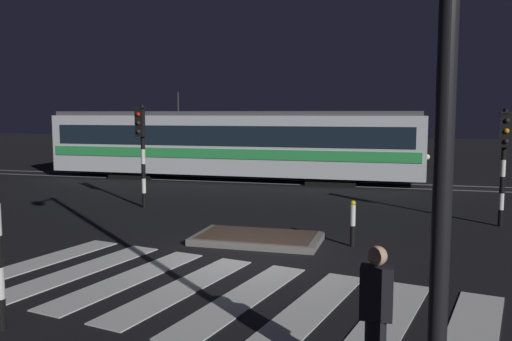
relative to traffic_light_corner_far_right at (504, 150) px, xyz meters
The scene contains 10 objects.
ground_plane 7.97m from the traffic_light_corner_far_right, 139.72° to the right, with size 120.00×120.00×0.00m, color black.
rail_near 9.55m from the traffic_light_corner_far_right, 128.97° to the left, with size 80.00×0.12×0.03m, color #59595E.
rail_far 10.68m from the traffic_light_corner_far_right, 124.02° to the left, with size 80.00×0.12×0.03m, color #59595E.
crosswalk_zebra 9.70m from the traffic_light_corner_far_right, 128.20° to the right, with size 9.88×5.83×0.02m.
traffic_island 7.32m from the traffic_light_corner_far_right, 150.04° to the right, with size 3.09×1.79×0.18m.
traffic_light_corner_far_right is the anchor object (origin of this frame).
traffic_light_corner_far_left 11.05m from the traffic_light_corner_far_right, behind, with size 0.36×0.42×3.45m.
tram 13.23m from the traffic_light_corner_far_right, 143.07° to the left, with size 17.76×2.58×4.15m.
pedestrian_waiting_at_kerb 10.61m from the traffic_light_corner_far_right, 105.89° to the right, with size 0.36×0.24×1.71m.
bollard_island_edge 5.30m from the traffic_light_corner_far_right, 138.39° to the right, with size 0.12×0.12×1.11m.
Camera 1 is at (3.24, -11.10, 3.16)m, focal length 37.76 mm.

